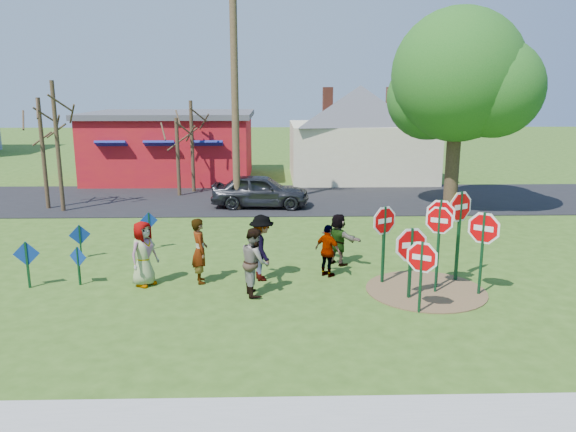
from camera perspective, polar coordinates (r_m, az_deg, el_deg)
name	(u,v)px	position (r m, az deg, el deg)	size (l,w,h in m)	color
ground	(259,280)	(16.05, -2.95, -6.48)	(120.00, 120.00, 0.00)	#335317
sidewalk	(248,430)	(9.56, -4.06, -20.87)	(22.00, 1.80, 0.08)	#9E9E99
road	(265,199)	(27.16, -2.37, 1.72)	(120.00, 7.50, 0.04)	black
dirt_patch	(426,290)	(15.64, 13.81, -7.33)	(3.20, 3.20, 0.03)	brown
red_building	(172,145)	(33.81, -11.67, 7.05)	(9.40, 7.69, 3.90)	#A4101E
cream_house	(360,128)	(33.59, 7.28, 8.82)	(9.40, 9.40, 6.50)	beige
stop_sign_a	(422,262)	(13.76, 13.42, -4.60)	(0.90, 0.54, 1.92)	#113E21
stop_sign_b	(440,222)	(15.41, 15.20, -0.55)	(0.97, 0.38, 2.59)	#113E21
stop_sign_c	(439,230)	(15.07, 15.08, -1.35)	(0.88, 0.48, 2.47)	#113E21
stop_sign_d	(460,214)	(16.12, 17.06, 0.20)	(1.00, 0.62, 2.72)	#113E21
stop_sign_e	(411,249)	(14.59, 12.39, -3.30)	(1.16, 0.30, 2.04)	#113E21
stop_sign_f	(483,234)	(15.28, 19.23, -1.72)	(0.92, 0.70, 2.37)	#113E21
stop_sign_g	(384,228)	(15.53, 9.75, -1.16)	(0.93, 0.57, 2.33)	#113E21
blue_diamond_a	(27,259)	(16.72, -24.99, -4.02)	(0.69, 0.11, 1.31)	#113E21
blue_diamond_b	(78,261)	(16.45, -20.53, -4.35)	(0.53, 0.26, 1.10)	#113E21
blue_diamond_c	(80,238)	(18.94, -20.38, -2.12)	(0.62, 0.25, 1.11)	#113E21
blue_diamond_d	(149,226)	(19.25, -13.92, -1.02)	(0.57, 0.15, 1.29)	#113E21
person_a	(144,254)	(15.84, -14.47, -3.72)	(0.89, 0.58, 1.81)	#404485
person_b	(200,251)	(15.75, -8.96, -3.50)	(0.67, 0.44, 1.84)	#1E706E
person_c	(255,261)	(14.71, -3.40, -4.63)	(0.88, 0.68, 1.80)	brown
person_d	(262,248)	(15.78, -2.69, -3.24)	(1.21, 0.70, 1.88)	#37383D
person_e	(328,251)	(16.12, 4.08, -3.55)	(0.90, 0.37, 1.53)	#4F305D
person_f	(338,239)	(17.21, 5.12, -2.37)	(1.48, 0.47, 1.60)	#24562D
suv	(260,191)	(25.22, -2.81, 2.59)	(1.74, 4.34, 1.48)	#29282D
utility_pole	(235,86)	(24.38, -5.44, 12.99)	(2.48, 0.51, 10.16)	#4C3823
leafy_tree	(461,82)	(24.89, 17.18, 12.84)	(6.02, 5.49, 8.55)	#382819
bare_tree_west	(56,128)	(25.96, -22.51, 8.25)	(1.80, 1.80, 5.60)	#382819
bare_tree_east	(192,134)	(29.07, -9.75, 8.26)	(1.80, 1.80, 4.65)	#382819
bare_tree_mid	(42,138)	(26.81, -23.75, 7.27)	(1.80, 1.80, 4.88)	#382819
bare_tree_extra	(177,146)	(28.17, -11.17, 7.00)	(1.80, 1.80, 3.86)	#382819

